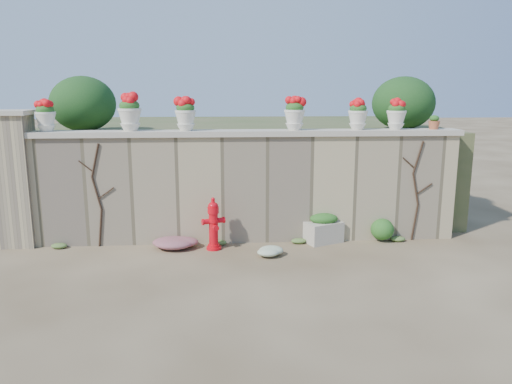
{
  "coord_description": "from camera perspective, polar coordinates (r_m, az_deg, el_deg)",
  "views": [
    {
      "loc": [
        -0.4,
        -7.39,
        2.88
      ],
      "look_at": [
        0.19,
        1.4,
        1.02
      ],
      "focal_mm": 35.0,
      "sensor_mm": 36.0,
      "label": 1
    }
  ],
  "objects": [
    {
      "name": "green_shrub",
      "position": [
        9.79,
        14.24,
        -3.96
      ],
      "size": [
        0.56,
        0.5,
        0.53
      ],
      "primitive_type": "ellipsoid",
      "color": "#1E5119",
      "rests_on": "ground"
    },
    {
      "name": "planter_box",
      "position": [
        9.5,
        7.73,
        -4.2
      ],
      "size": [
        0.78,
        0.63,
        0.56
      ],
      "rotation": [
        0.0,
        0.0,
        0.41
      ],
      "color": "beige",
      "rests_on": "ground"
    },
    {
      "name": "urn_pot_5",
      "position": [
        9.76,
        15.75,
        8.53
      ],
      "size": [
        0.36,
        0.36,
        0.57
      ],
      "color": "silver",
      "rests_on": "wall_cap"
    },
    {
      "name": "urn_pot_3",
      "position": [
        9.3,
        4.43,
        8.9
      ],
      "size": [
        0.38,
        0.38,
        0.6
      ],
      "color": "silver",
      "rests_on": "wall_cap"
    },
    {
      "name": "urn_pot_2",
      "position": [
        9.23,
        -8.06,
        8.78
      ],
      "size": [
        0.38,
        0.38,
        0.6
      ],
      "color": "silver",
      "rests_on": "wall_cap"
    },
    {
      "name": "ground",
      "position": [
        7.94,
        -0.68,
        -9.35
      ],
      "size": [
        80.0,
        80.0,
        0.0
      ],
      "primitive_type": "plane",
      "color": "brown",
      "rests_on": "ground"
    },
    {
      "name": "vine_left",
      "position": [
        9.44,
        -17.66,
        -0.2
      ],
      "size": [
        0.6,
        0.04,
        1.91
      ],
      "color": "black",
      "rests_on": "ground"
    },
    {
      "name": "urn_pot_4",
      "position": [
        9.54,
        11.57,
        8.68
      ],
      "size": [
        0.36,
        0.36,
        0.57
      ],
      "color": "silver",
      "rests_on": "wall_cap"
    },
    {
      "name": "raised_fill",
      "position": [
        12.54,
        -1.96,
        3.27
      ],
      "size": [
        9.0,
        6.0,
        2.0
      ],
      "primitive_type": "cube",
      "color": "#384C23",
      "rests_on": "ground"
    },
    {
      "name": "vine_right",
      "position": [
        9.86,
        17.84,
        0.28
      ],
      "size": [
        0.6,
        0.04,
        1.91
      ],
      "color": "black",
      "rests_on": "ground"
    },
    {
      "name": "stone_wall",
      "position": [
        9.39,
        -1.3,
        0.36
      ],
      "size": [
        8.0,
        0.4,
        2.0
      ],
      "primitive_type": "cube",
      "color": "tan",
      "rests_on": "ground"
    },
    {
      "name": "urn_pot_1",
      "position": [
        9.35,
        -14.24,
        8.76
      ],
      "size": [
        0.42,
        0.42,
        0.66
      ],
      "color": "silver",
      "rests_on": "wall_cap"
    },
    {
      "name": "wall_cap",
      "position": [
        9.24,
        -1.34,
        6.75
      ],
      "size": [
        8.1,
        0.52,
        0.1
      ],
      "primitive_type": "cube",
      "color": "beige",
      "rests_on": "stone_wall"
    },
    {
      "name": "fire_hydrant",
      "position": [
        8.99,
        -4.89,
        -3.62
      ],
      "size": [
        0.41,
        0.29,
        0.95
      ],
      "rotation": [
        0.0,
        0.0,
        0.32
      ],
      "color": "red",
      "rests_on": "ground"
    },
    {
      "name": "back_shrub_right",
      "position": [
        11.07,
        16.5,
        9.72
      ],
      "size": [
        1.3,
        1.3,
        1.1
      ],
      "primitive_type": "ellipsoid",
      "color": "#143814",
      "rests_on": "raised_fill"
    },
    {
      "name": "magenta_clump",
      "position": [
        9.17,
        -8.94,
        -5.72
      ],
      "size": [
        0.94,
        0.63,
        0.25
      ],
      "primitive_type": "ellipsoid",
      "color": "#BD2573",
      "rests_on": "ground"
    },
    {
      "name": "gate_pillar",
      "position": [
        10.06,
        -25.66,
        1.44
      ],
      "size": [
        0.72,
        0.72,
        2.48
      ],
      "color": "tan",
      "rests_on": "ground"
    },
    {
      "name": "terracotta_pot",
      "position": [
        10.04,
        19.68,
        7.44
      ],
      "size": [
        0.21,
        0.21,
        0.26
      ],
      "color": "#AC5734",
      "rests_on": "wall_cap"
    },
    {
      "name": "white_flowers",
      "position": [
        8.68,
        1.07,
        -6.76
      ],
      "size": [
        0.56,
        0.45,
        0.2
      ],
      "primitive_type": "ellipsoid",
      "color": "white",
      "rests_on": "ground"
    },
    {
      "name": "back_shrub_left",
      "position": [
        10.77,
        -19.17,
        9.5
      ],
      "size": [
        1.3,
        1.3,
        1.1
      ],
      "primitive_type": "ellipsoid",
      "color": "#143814",
      "rests_on": "raised_fill"
    },
    {
      "name": "urn_pot_0",
      "position": [
        9.73,
        -22.92,
        8.02
      ],
      "size": [
        0.36,
        0.36,
        0.56
      ],
      "color": "silver",
      "rests_on": "wall_cap"
    }
  ]
}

